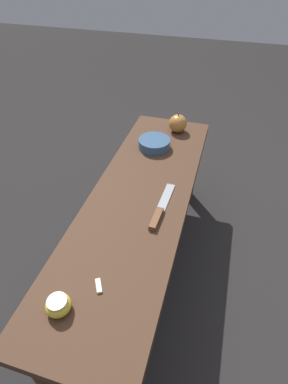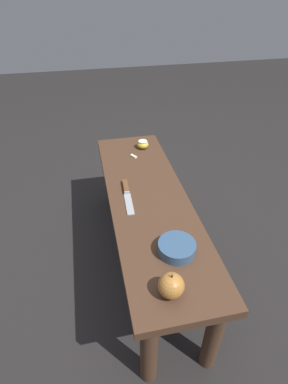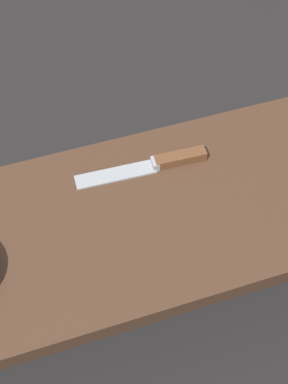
# 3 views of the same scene
# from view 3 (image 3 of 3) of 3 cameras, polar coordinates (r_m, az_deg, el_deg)

# --- Properties ---
(ground_plane) EXTENTS (8.00, 8.00, 0.00)m
(ground_plane) POSITION_cam_3_polar(r_m,az_deg,el_deg) (1.35, 0.19, -12.49)
(ground_plane) COLOR black
(wooden_bench) EXTENTS (1.26, 0.37, 0.44)m
(wooden_bench) POSITION_cam_3_polar(r_m,az_deg,el_deg) (1.02, 0.25, -4.66)
(wooden_bench) COLOR #472D1E
(wooden_bench) RESTS_ON ground_plane
(knife) EXTENTS (0.25, 0.04, 0.02)m
(knife) POSITION_cam_3_polar(r_m,az_deg,el_deg) (1.01, 1.84, 3.14)
(knife) COLOR #9EA0A5
(knife) RESTS_ON wooden_bench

